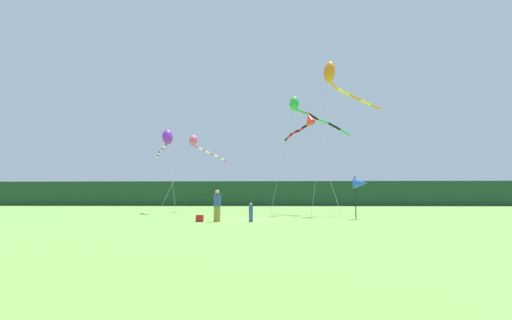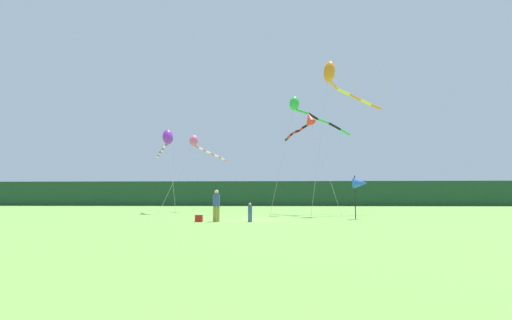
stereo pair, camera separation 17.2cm
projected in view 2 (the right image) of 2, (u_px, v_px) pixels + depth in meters
The scene contains 11 objects.
ground_plane at pixel (252, 219), 24.30m from camera, with size 120.00×120.00×0.00m, color #6B9E42.
distant_treeline at pixel (266, 194), 69.25m from camera, with size 108.00×2.82×4.43m, color #1E4228.
person_adult at pixel (216, 204), 22.04m from camera, with size 0.40×0.40×1.83m.
person_child at pixel (250, 211), 21.76m from camera, with size 0.24×0.24×1.09m.
cooler_box at pixel (199, 218), 21.84m from camera, with size 0.41×0.35×0.39m, color red.
banner_flag_pole at pixel (360, 184), 24.62m from camera, with size 0.90×0.70×2.83m.
kite_rainbow at pixel (198, 144), 39.14m from camera, with size 5.04×8.93×7.90m.
kite_orange at pixel (334, 76), 30.48m from camera, with size 7.00×5.97×12.26m.
kite_red at pixel (307, 121), 32.23m from camera, with size 3.83×7.60×8.66m.
kite_green at pixel (302, 109), 32.29m from camera, with size 7.49×6.07×9.93m.
kite_purple at pixel (167, 139), 34.21m from camera, with size 3.66×6.26×7.61m.
Camera 2 is at (1.42, -24.52, 1.34)m, focal length 26.72 mm.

